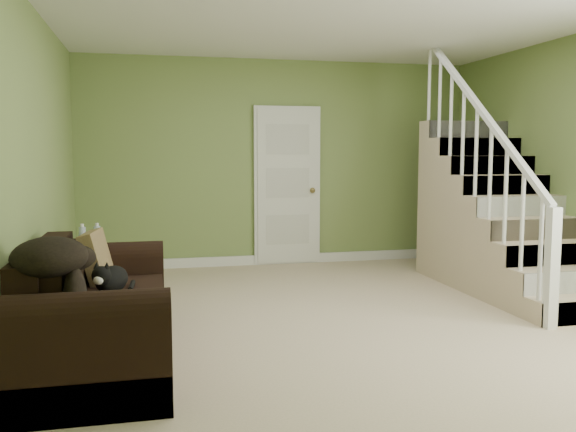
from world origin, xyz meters
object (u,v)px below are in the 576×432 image
side_table (92,273)px  cat (112,280)px  sofa (94,318)px  banana (130,302)px

side_table → cat: side_table is taller
sofa → banana: size_ratio=10.02×
sofa → side_table: (-0.17, 1.83, -0.04)m
sofa → side_table: 1.84m
banana → sofa: bearing=106.4°
side_table → banana: size_ratio=3.70×
cat → banana: (0.13, -0.39, -0.07)m
sofa → side_table: size_ratio=2.71×
side_table → banana: side_table is taller
banana → cat: bearing=79.9°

